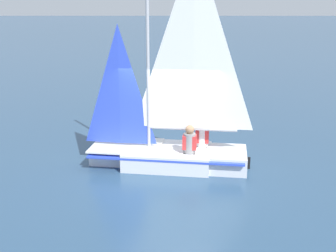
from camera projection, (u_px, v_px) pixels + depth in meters
name	position (u px, v px, depth m)	size (l,w,h in m)	color
ground_plane	(168.00, 164.00, 10.99)	(260.00, 260.00, 0.00)	#2D4C6B
sailboat_main	(170.00, 136.00, 10.76)	(4.15, 2.00, 5.55)	silver
sailor_helm	(190.00, 146.00, 10.50)	(0.37, 0.34, 1.16)	black
sailor_crew	(202.00, 140.00, 11.01)	(0.37, 0.34, 1.16)	black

